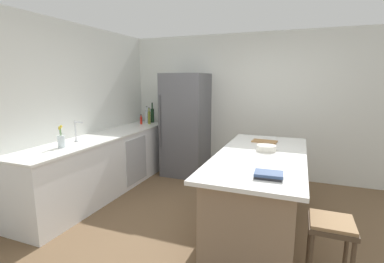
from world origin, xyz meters
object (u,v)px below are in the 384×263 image
cutting_board (264,141)px  soda_bottle (147,116)px  refrigerator (186,125)px  cookbook_stack (269,175)px  mixing_bowl (266,148)px  bar_stool (331,233)px  hot_sauce_bottle (141,120)px  kitchen_island (259,191)px  olive_oil_bottle (149,117)px  sink_faucet (76,131)px  flower_vase (61,140)px  wine_bottle (152,115)px

cutting_board → soda_bottle: bearing=159.7°
refrigerator → soda_bottle: (-0.87, 0.07, 0.11)m
soda_bottle → cookbook_stack: (2.63, -2.37, -0.11)m
mixing_bowl → bar_stool: bearing=-57.2°
refrigerator → cutting_board: (1.54, -0.83, -0.02)m
refrigerator → hot_sauce_bottle: size_ratio=9.95×
kitchen_island → hot_sauce_bottle: bearing=150.5°
refrigerator → olive_oil_bottle: size_ratio=5.89×
sink_faucet → olive_oil_bottle: olive_oil_bottle is taller
bar_stool → soda_bottle: (-3.16, 2.43, 0.53)m
mixing_bowl → flower_vase: bearing=-161.8°
sink_faucet → mixing_bowl: 2.57m
refrigerator → sink_faucet: 2.02m
bar_stool → mixing_bowl: bearing=122.8°
sink_faucet → hot_sauce_bottle: 1.69m
sink_faucet → mixing_bowl: sink_faucet is taller
bar_stool → hot_sauce_bottle: bearing=144.8°
flower_vase → olive_oil_bottle: olive_oil_bottle is taller
kitchen_island → cutting_board: 0.83m
sink_faucet → soda_bottle: 1.87m
refrigerator → mixing_bowl: 2.10m
refrigerator → mixing_bowl: refrigerator is taller
flower_vase → cookbook_stack: flower_vase is taller
bar_stool → cutting_board: (-0.75, 1.54, 0.40)m
refrigerator → wine_bottle: 0.83m
kitchen_island → olive_oil_bottle: 2.84m
olive_oil_bottle → cutting_board: size_ratio=0.92×
soda_bottle → olive_oil_bottle: (0.11, -0.10, 0.00)m
bar_stool → wine_bottle: (-3.09, 2.53, 0.55)m
bar_stool → flower_vase: 3.17m
refrigerator → cutting_board: refrigerator is taller
refrigerator → flower_vase: 2.30m
kitchen_island → sink_faucet: 2.58m
mixing_bowl → kitchen_island: bearing=-101.9°
wine_bottle → mixing_bowl: bearing=-31.7°
hot_sauce_bottle → mixing_bowl: bearing=-25.8°
olive_oil_bottle → wine_bottle: bearing=101.3°
hot_sauce_bottle → cookbook_stack: size_ratio=0.73×
mixing_bowl → sink_faucet: bearing=-169.4°
kitchen_island → flower_vase: 2.56m
bar_stool → wine_bottle: 4.04m
refrigerator → wine_bottle: bearing=168.1°
soda_bottle → olive_oil_bottle: 0.14m
bar_stool → sink_faucet: 3.29m
mixing_bowl → wine_bottle: bearing=148.3°
olive_oil_bottle → flower_vase: bearing=-91.9°
kitchen_island → olive_oil_bottle: (-2.35, 1.49, 0.59)m
refrigerator → olive_oil_bottle: bearing=-177.8°
flower_vase → cookbook_stack: bearing=-3.6°
wine_bottle → cookbook_stack: 3.56m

